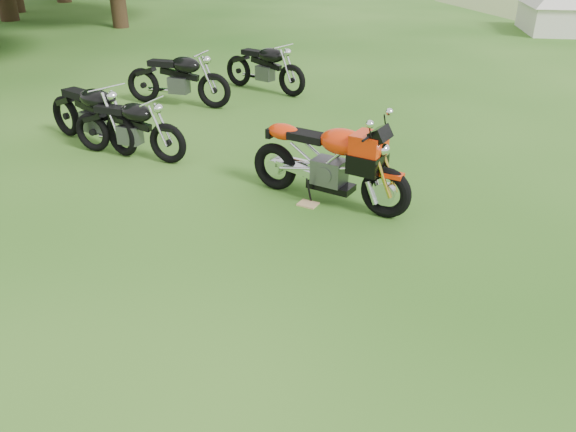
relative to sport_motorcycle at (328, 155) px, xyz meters
The scene contains 8 objects.
ground 2.14m from the sport_motorcycle, 73.01° to the right, with size 120.00×120.00×0.00m, color #1D5011.
treeline 23.39m from the sport_motorcycle, 146.08° to the left, with size 28.00×32.00×14.00m, color black, non-canonical shape.
sport_motorcycle is the anchor object (origin of this frame).
plywood_board 0.68m from the sport_motorcycle, 126.82° to the right, with size 0.24×0.20×0.02m, color tan.
vintage_moto_a 3.35m from the sport_motorcycle, behind, with size 1.92×0.44×1.01m, color black, non-canonical shape.
vintage_moto_b 5.25m from the sport_motorcycle, 152.71° to the left, with size 2.16×0.50×1.14m, color black, non-canonical shape.
vintage_moto_c 4.23m from the sport_motorcycle, behind, with size 2.13×0.49×1.12m, color black, non-canonical shape.
vintage_moto_d 5.73m from the sport_motorcycle, 132.16° to the left, with size 2.09×0.48×1.10m, color black, non-canonical shape.
Camera 1 is at (2.45, -3.88, 3.12)m, focal length 35.00 mm.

